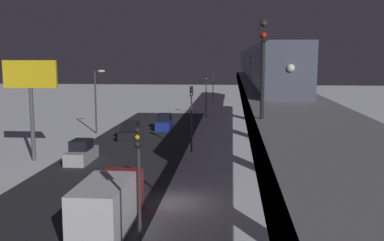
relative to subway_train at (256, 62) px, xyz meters
name	(u,v)px	position (x,y,z in m)	size (l,w,h in m)	color
ground_plane	(170,202)	(7.06, 34.75, -8.51)	(240.00, 240.00, 0.00)	white
avenue_asphalt	(77,200)	(13.14, 34.75, -8.50)	(11.00, 90.76, 0.01)	#28282D
elevated_railway	(283,113)	(0.09, 34.75, -2.70)	(5.00, 90.76, 6.73)	slate
subway_train	(256,62)	(0.00, 0.00, 0.00)	(2.94, 74.07, 3.40)	#4C5160
rail_signal	(263,51)	(1.99, 43.98, 0.95)	(0.36, 0.41, 4.00)	black
sedan_black	(130,132)	(14.54, 12.98, -7.71)	(1.80, 4.73, 1.97)	black
sedan_silver_2	(81,153)	(16.34, 24.33, -7.71)	(1.80, 4.39, 1.97)	#B2B2B7
sedan_blue	(165,123)	(11.74, 5.70, -7.71)	(1.80, 4.29, 1.97)	navy
box_truck	(109,204)	(9.74, 39.32, -7.16)	(2.40, 7.40, 2.80)	#A51E1E
traffic_light_near	(139,178)	(7.04, 44.16, -4.31)	(0.32, 0.44, 6.40)	#2D2D2D
traffic_light_mid	(191,109)	(7.04, 19.47, -4.31)	(0.32, 0.44, 6.40)	#2D2D2D
traffic_light_far	(206,90)	(7.04, -5.22, -4.31)	(0.32, 0.44, 6.40)	#2D2D2D
traffic_light_distant	(213,81)	(7.04, -29.91, -4.31)	(0.32, 0.44, 6.40)	#2D2D2D
commercial_billboard	(30,84)	(20.73, 24.28, -1.68)	(4.80, 0.36, 8.90)	#4C4C51
street_lamp_far	(97,94)	(19.22, 9.75, -3.69)	(1.35, 0.44, 7.65)	#38383D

